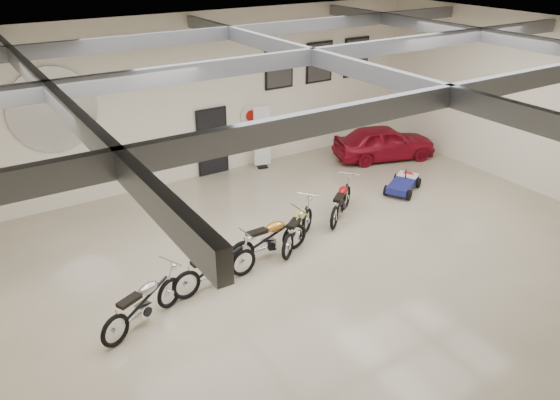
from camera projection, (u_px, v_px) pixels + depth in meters
floor at (307, 261)px, 12.86m from camera, size 16.00×12.00×0.01m
ceiling at (313, 43)px, 10.68m from camera, size 16.00×12.00×0.01m
back_wall at (194, 99)px, 16.32m from camera, size 16.00×0.02×5.00m
right_wall at (537, 106)px, 15.65m from camera, size 0.02×12.00×5.00m
ceiling_beams at (313, 56)px, 10.79m from camera, size 15.80×11.80×0.32m
door at (212, 142)px, 17.16m from camera, size 0.92×0.08×2.10m
logo_plaque at (53, 111)px, 14.22m from camera, size 2.30×0.06×1.16m
poster_left at (279, 68)px, 17.48m from camera, size 1.05×0.08×1.35m
poster_mid at (319, 62)px, 18.26m from camera, size 1.05×0.08×1.35m
poster_right at (356, 57)px, 19.04m from camera, size 1.05×0.08×1.35m
oil_sign at (250, 115)px, 17.55m from camera, size 0.72×0.10×0.72m
banner_stand at (262, 139)px, 17.59m from camera, size 0.58×0.34×2.02m
motorcycle_silver at (143, 302)px, 10.51m from camera, size 2.11×1.40×1.06m
motorcycle_black at (215, 266)px, 11.69m from camera, size 2.08×0.81×1.06m
motorcycle_gold at (269, 238)px, 12.74m from camera, size 2.11×0.70×1.09m
motorcycle_yellow at (298, 226)px, 13.31m from camera, size 1.98×1.68×1.04m
motorcycle_red at (341, 201)px, 14.63m from camera, size 1.90×1.66×1.01m
go_kart at (405, 180)px, 16.35m from camera, size 1.91×1.54×0.63m
vintage_car at (384, 142)px, 18.55m from camera, size 2.37×3.70×1.17m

